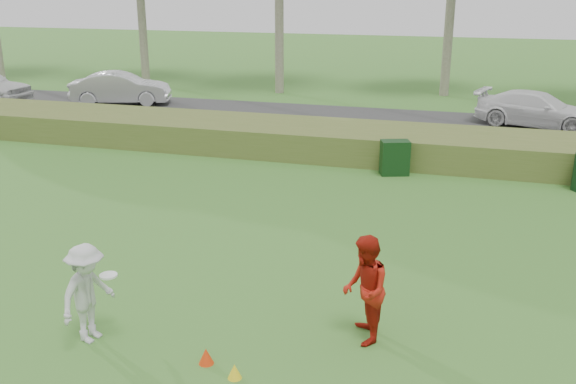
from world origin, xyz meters
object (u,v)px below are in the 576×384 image
(player_red, at_px, (365,290))
(cone_orange, at_px, (206,356))
(cone_yellow, at_px, (235,371))
(utility_cabinet, at_px, (395,158))
(car_right, at_px, (537,109))
(player_white, at_px, (87,293))
(car_mid, at_px, (121,88))

(player_red, distance_m, cone_orange, 2.59)
(player_red, relative_size, cone_yellow, 7.75)
(utility_cabinet, distance_m, car_right, 8.88)
(player_white, distance_m, car_right, 19.74)
(player_red, bearing_deg, player_white, -90.24)
(cone_yellow, distance_m, car_right, 19.23)
(utility_cabinet, bearing_deg, cone_orange, -116.84)
(player_white, bearing_deg, utility_cabinet, -6.99)
(car_mid, relative_size, car_right, 0.96)
(cone_yellow, height_order, utility_cabinet, utility_cabinet)
(player_white, relative_size, utility_cabinet, 1.60)
(cone_yellow, relative_size, car_right, 0.05)
(player_red, relative_size, car_right, 0.38)
(cone_orange, bearing_deg, player_white, 176.58)
(cone_orange, distance_m, cone_yellow, 0.58)
(utility_cabinet, bearing_deg, car_right, 41.09)
(cone_orange, height_order, utility_cabinet, utility_cabinet)
(player_white, xyz_separation_m, cone_yellow, (2.53, -0.35, -0.69))
(player_white, height_order, cone_yellow, player_white)
(player_white, bearing_deg, cone_yellow, -86.79)
(utility_cabinet, height_order, car_mid, car_mid)
(player_white, height_order, cone_orange, player_white)
(player_white, relative_size, player_red, 0.93)
(cone_yellow, height_order, car_mid, car_mid)
(cone_orange, relative_size, car_right, 0.05)
(player_white, bearing_deg, player_red, -62.82)
(player_red, relative_size, utility_cabinet, 1.73)
(player_white, distance_m, cone_yellow, 2.64)
(utility_cabinet, distance_m, car_mid, 15.19)
(car_right, bearing_deg, cone_orange, 178.32)
(cone_yellow, distance_m, utility_cabinet, 10.81)
(car_mid, bearing_deg, cone_yellow, -165.06)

